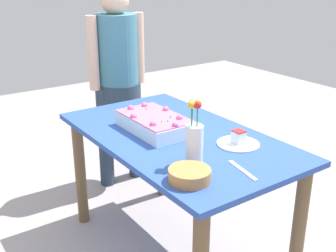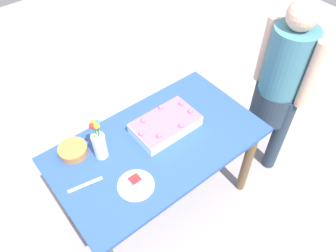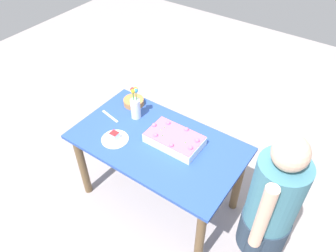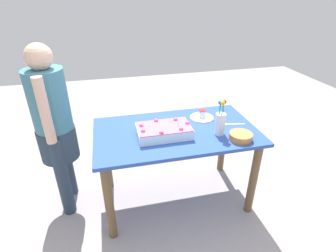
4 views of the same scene
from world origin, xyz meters
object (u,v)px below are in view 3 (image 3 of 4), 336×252
Objects in this scene: sheet_cake at (174,139)px; cake_knife at (110,116)px; serving_plate_with_slice at (115,138)px; person_standing at (269,213)px; flower_vase at (135,106)px; fruit_bowl at (134,102)px.

sheet_cake is 0.65m from cake_knife.
cake_knife is (0.23, -0.19, -0.02)m from serving_plate_with_slice.
person_standing is at bearing 179.68° from serving_plate_with_slice.
flower_vase is 1.36m from person_standing.
cake_knife is (0.64, 0.05, -0.04)m from sheet_cake.
flower_vase reaches higher than cake_knife.
fruit_bowl is at bearing -17.21° from person_standing.
person_standing reaches higher than sheet_cake.
person_standing is (-1.28, 0.01, 0.08)m from serving_plate_with_slice.
person_standing is (-1.32, 0.32, -0.02)m from flower_vase.
person_standing reaches higher than flower_vase.
flower_vase is 0.20× the size of person_standing.
fruit_bowl is (0.13, -0.12, -0.09)m from flower_vase.
flower_vase reaches higher than fruit_bowl.
cake_knife is at bearing -39.85° from serving_plate_with_slice.
cake_knife is 0.14× the size of person_standing.
sheet_cake is 2.00× the size of serving_plate_with_slice.
flower_vase is 0.20m from fruit_bowl.
person_standing is (-0.87, 0.25, 0.05)m from sheet_cake.
fruit_bowl is at bearing -92.35° from cake_knife.
serving_plate_with_slice reaches higher than cake_knife.
person_standing is at bearing 162.79° from fruit_bowl.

